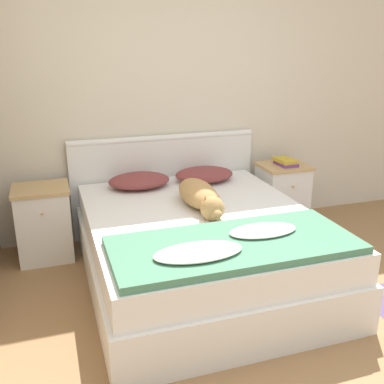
{
  "coord_description": "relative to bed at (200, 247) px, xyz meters",
  "views": [
    {
      "loc": [
        -1.06,
        -1.87,
        1.76
      ],
      "look_at": [
        -0.04,
        1.24,
        0.65
      ],
      "focal_mm": 42.0,
      "sensor_mm": 36.0,
      "label": 1
    }
  ],
  "objects": [
    {
      "name": "bed",
      "position": [
        0.0,
        0.0,
        0.0
      ],
      "size": [
        1.66,
        2.0,
        0.55
      ],
      "color": "white",
      "rests_on": "ground_plane"
    },
    {
      "name": "headboard",
      "position": [
        0.0,
        1.02,
        0.22
      ],
      "size": [
        1.74,
        0.06,
        0.94
      ],
      "color": "white",
      "rests_on": "ground_plane"
    },
    {
      "name": "dog",
      "position": [
        0.04,
        0.12,
        0.37
      ],
      "size": [
        0.26,
        0.8,
        0.19
      ],
      "color": "tan",
      "rests_on": "bed"
    },
    {
      "name": "nightstand_left",
      "position": [
        -1.11,
        0.76,
        0.05
      ],
      "size": [
        0.45,
        0.41,
        0.63
      ],
      "color": "white",
      "rests_on": "ground_plane"
    },
    {
      "name": "book_stack",
      "position": [
        1.11,
        0.74,
        0.39
      ],
      "size": [
        0.17,
        0.23,
        0.06
      ],
      "color": "#703D7F",
      "rests_on": "nightstand_right"
    },
    {
      "name": "wall_back",
      "position": [
        0.04,
        1.09,
        1.0
      ],
      "size": [
        9.0,
        0.06,
        2.55
      ],
      "color": "beige",
      "rests_on": "ground_plane"
    },
    {
      "name": "quilt",
      "position": [
        -0.01,
        -0.63,
        0.31
      ],
      "size": [
        1.51,
        0.66,
        0.08
      ],
      "color": "#4C8466",
      "rests_on": "bed"
    },
    {
      "name": "pillow_left",
      "position": [
        -0.3,
        0.75,
        0.34
      ],
      "size": [
        0.53,
        0.4,
        0.12
      ],
      "color": "brown",
      "rests_on": "bed"
    },
    {
      "name": "ground_plane",
      "position": [
        0.04,
        -1.04,
        -0.27
      ],
      "size": [
        16.0,
        16.0,
        0.0
      ],
      "primitive_type": "plane",
      "color": "#997047"
    },
    {
      "name": "pillow_right",
      "position": [
        0.3,
        0.75,
        0.34
      ],
      "size": [
        0.53,
        0.4,
        0.12
      ],
      "color": "brown",
      "rests_on": "bed"
    },
    {
      "name": "nightstand_right",
      "position": [
        1.11,
        0.76,
        0.05
      ],
      "size": [
        0.45,
        0.41,
        0.63
      ],
      "color": "white",
      "rests_on": "ground_plane"
    }
  ]
}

